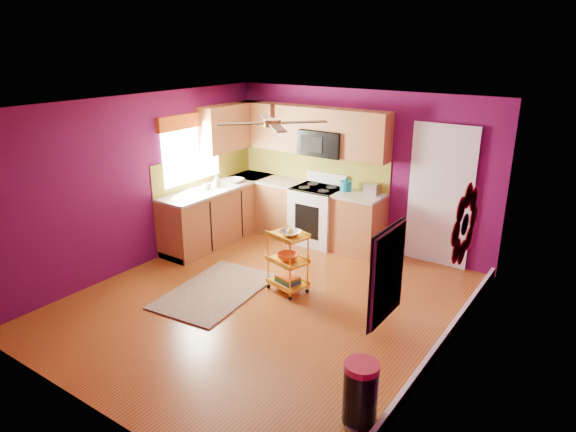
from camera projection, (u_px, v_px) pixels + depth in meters
The scene contains 18 objects.
ground at pixel (265, 302), 6.61m from camera, with size 5.00×5.00×0.00m, color brown.
room_envelope at pixel (265, 180), 6.06m from camera, with size 4.54×5.04×2.52m.
lower_cabinets at pixel (266, 214), 8.60m from camera, with size 2.81×2.31×0.94m.
electric_range at pixel (318, 214), 8.44m from camera, with size 0.76×0.66×1.13m.
upper_cabinetry at pixel (283, 130), 8.38m from camera, with size 2.80×2.30×1.26m.
left_window at pixel (191, 138), 8.05m from camera, with size 0.08×1.35×1.08m.
panel_door at pixel (440, 198), 7.47m from camera, with size 0.95×0.11×2.15m.
right_wall_art at pixel (435, 244), 4.68m from camera, with size 0.04×2.74×1.04m.
ceiling_fan at pixel (273, 122), 6.02m from camera, with size 1.01×1.01×0.26m.
shag_rug at pixel (216, 291), 6.89m from camera, with size 1.02×1.66×0.02m, color black.
rolling_cart at pixel (288, 259), 6.76m from camera, with size 0.58×0.48×0.91m.
trash_can at pixel (361, 393), 4.46m from camera, with size 0.38×0.39×0.59m.
teal_kettle at pixel (346, 186), 8.09m from camera, with size 0.18×0.18×0.21m.
toaster at pixel (372, 189), 7.90m from camera, with size 0.22×0.15×0.18m, color beige.
soap_bottle_a at pixel (216, 182), 8.29m from camera, with size 0.08×0.08×0.18m, color #EA3F72.
soap_bottle_b at pixel (217, 180), 8.43m from camera, with size 0.12×0.12×0.16m, color white.
counter_dish at pixel (235, 180), 8.58m from camera, with size 0.27×0.27×0.07m, color white.
counter_cup at pixel (207, 186), 8.17m from camera, with size 0.13×0.13×0.10m, color white.
Camera 1 is at (3.59, -4.67, 3.21)m, focal length 32.00 mm.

